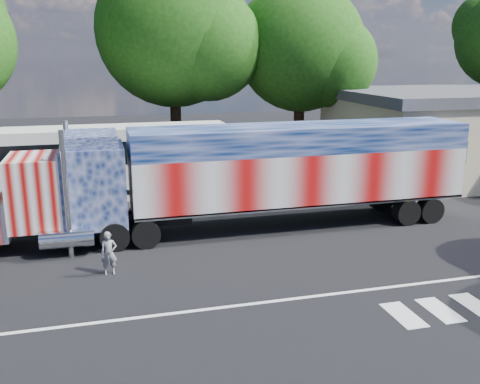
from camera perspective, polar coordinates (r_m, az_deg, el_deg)
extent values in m
plane|color=black|center=(19.34, 2.30, -7.62)|extent=(100.00, 100.00, 0.00)
cube|color=silver|center=(16.75, 5.39, -11.32)|extent=(30.00, 0.15, 0.01)
cube|color=silver|center=(16.45, 17.05, -12.43)|extent=(0.70, 1.60, 0.01)
cube|color=silver|center=(17.08, 20.55, -11.70)|extent=(0.70, 1.60, 0.01)
cube|color=silver|center=(17.76, 23.77, -10.99)|extent=(0.70, 1.60, 0.01)
cube|color=black|center=(22.04, -17.81, -3.46)|extent=(9.63, 1.07, 0.32)
cube|color=tan|center=(21.73, -20.92, 0.14)|extent=(1.93, 2.68, 2.68)
cube|color=black|center=(21.75, -23.41, 1.21)|extent=(0.06, 2.25, 0.96)
cube|color=#4C5A8B|center=(21.57, -15.30, 0.78)|extent=(2.35, 2.68, 3.10)
cube|color=#4C5A8B|center=(21.24, -15.62, 5.41)|extent=(1.93, 2.57, 0.54)
cylinder|color=silver|center=(22.98, -17.70, 1.43)|extent=(0.21, 0.21, 4.71)
cylinder|color=silver|center=(20.24, -18.02, -0.31)|extent=(0.21, 0.21, 4.71)
cylinder|color=silver|center=(23.38, -17.66, -2.56)|extent=(1.93, 0.71, 0.71)
cylinder|color=silver|center=(20.73, -17.96, -4.75)|extent=(1.93, 0.71, 0.71)
cylinder|color=black|center=(20.99, -13.22, -4.59)|extent=(1.11, 0.59, 1.11)
cylinder|color=black|center=(23.13, -13.42, -2.81)|extent=(1.11, 0.59, 1.11)
cylinder|color=black|center=(21.04, -10.01, -4.37)|extent=(1.11, 0.59, 1.11)
cylinder|color=black|center=(23.17, -10.51, -2.62)|extent=(1.11, 0.59, 1.11)
cube|color=black|center=(23.42, 6.33, -1.10)|extent=(13.91, 1.18, 0.32)
cube|color=#D67878|center=(23.12, 6.41, 1.83)|extent=(14.34, 2.78, 2.14)
cube|color=#3F538E|center=(22.82, 6.53, 5.77)|extent=(14.34, 2.78, 1.07)
cube|color=silver|center=(23.38, 6.34, -0.73)|extent=(14.34, 2.78, 0.13)
cube|color=silver|center=(26.46, 21.16, 3.73)|extent=(0.04, 2.68, 3.10)
cylinder|color=black|center=(24.61, 17.31, -2.03)|extent=(1.11, 0.59, 1.11)
cylinder|color=black|center=(26.46, 14.76, -0.71)|extent=(1.11, 0.59, 1.11)
cylinder|color=black|center=(25.24, 19.58, -1.81)|extent=(1.11, 0.59, 1.11)
cylinder|color=black|center=(27.05, 16.93, -0.54)|extent=(1.11, 0.59, 1.11)
cube|color=white|center=(28.69, -13.89, 3.13)|extent=(12.56, 2.72, 3.66)
cube|color=black|center=(28.57, -13.97, 4.46)|extent=(12.14, 2.78, 1.15)
cube|color=black|center=(28.98, -13.73, 0.49)|extent=(12.56, 2.72, 0.26)
cylinder|color=black|center=(28.04, -23.31, -0.66)|extent=(1.05, 0.31, 1.05)
cylinder|color=black|center=(30.55, -22.65, 0.58)|extent=(1.05, 0.31, 1.05)
cylinder|color=black|center=(27.92, -7.22, 0.38)|extent=(1.05, 0.31, 1.05)
cylinder|color=black|center=(30.45, -7.89, 1.54)|extent=(1.05, 0.31, 1.05)
cylinder|color=black|center=(28.05, -5.31, 0.50)|extent=(1.05, 0.31, 1.05)
cylinder|color=black|center=(30.57, -6.14, 1.64)|extent=(1.05, 0.31, 1.05)
cube|color=#1E5926|center=(29.27, 21.78, 3.86)|extent=(1.60, 0.08, 1.20)
imported|color=slate|center=(18.73, -13.82, -6.35)|extent=(0.55, 0.37, 1.49)
cylinder|color=black|center=(35.37, -6.87, 8.28)|extent=(0.70, 0.70, 7.02)
sphere|color=#204F12|center=(35.20, -7.14, 16.82)|extent=(9.65, 9.65, 9.65)
sphere|color=#204F12|center=(34.08, -3.41, 15.30)|extent=(6.75, 6.75, 6.75)
sphere|color=#204F12|center=(36.52, -9.89, 18.21)|extent=(6.27, 6.27, 6.27)
cylinder|color=black|center=(36.13, 6.29, 7.72)|extent=(0.70, 0.70, 6.14)
sphere|color=#204F12|center=(35.88, 6.50, 15.05)|extent=(8.20, 8.20, 8.20)
sphere|color=#204F12|center=(35.38, 9.75, 13.52)|extent=(5.74, 5.74, 5.74)
sphere|color=#204F12|center=(36.64, 3.95, 16.46)|extent=(5.33, 5.33, 5.33)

